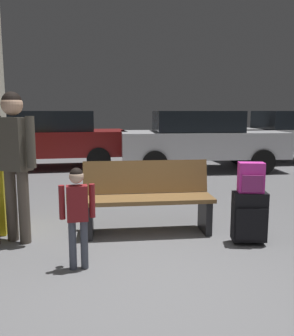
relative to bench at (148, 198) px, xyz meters
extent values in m
cube|color=slate|center=(-0.21, 2.49, -0.49)|extent=(18.00, 18.00, 0.10)
cube|color=brown|center=(-0.01, -0.08, 0.00)|extent=(1.63, 0.58, 0.05)
cube|color=brown|center=(0.02, 0.17, 0.23)|extent=(1.60, 0.26, 0.42)
cube|color=black|center=(-0.72, -0.01, -0.23)|extent=(0.12, 0.41, 0.41)
cube|color=black|center=(0.71, -0.14, -0.23)|extent=(0.12, 0.41, 0.41)
cube|color=black|center=(1.05, -0.65, -0.12)|extent=(0.42, 0.29, 0.56)
cube|color=black|center=(1.02, -0.76, -0.18)|extent=(0.34, 0.11, 0.36)
cube|color=#A5A5AA|center=(1.07, -0.57, 0.15)|extent=(0.14, 0.06, 0.02)
cylinder|color=black|center=(0.91, -0.53, -0.42)|extent=(0.03, 0.05, 0.04)
cylinder|color=black|center=(1.22, -0.61, -0.42)|extent=(0.03, 0.05, 0.04)
cube|color=#D833A5|center=(1.05, -0.65, 0.33)|extent=(0.31, 0.23, 0.34)
cube|color=#8E2B70|center=(1.02, -0.74, 0.28)|extent=(0.23, 0.09, 0.19)
cylinder|color=black|center=(1.05, -0.65, 0.49)|extent=(0.06, 0.04, 0.02)
cylinder|color=#4C5160|center=(-0.82, -0.93, -0.20)|extent=(0.07, 0.07, 0.48)
cylinder|color=#4C5160|center=(-0.93, -0.93, -0.20)|extent=(0.07, 0.07, 0.48)
cube|color=maroon|center=(-0.88, -0.93, 0.21)|extent=(0.20, 0.12, 0.34)
cylinder|color=maroon|center=(-0.74, -0.93, 0.23)|extent=(0.06, 0.06, 0.32)
cylinder|color=maroon|center=(-1.02, -0.93, 0.23)|extent=(0.06, 0.06, 0.32)
sphere|color=beige|center=(-0.88, -0.93, 0.47)|extent=(0.14, 0.14, 0.14)
sphere|color=black|center=(-0.88, -0.93, 0.49)|extent=(0.13, 0.13, 0.13)
cylinder|color=#E5D84C|center=(-0.95, -0.83, 0.23)|extent=(0.06, 0.06, 0.10)
cylinder|color=red|center=(-0.95, -0.83, 0.30)|extent=(0.01, 0.01, 0.06)
cylinder|color=brown|center=(-1.47, -0.09, -0.02)|extent=(0.13, 0.13, 0.84)
cylinder|color=brown|center=(-1.62, 0.03, -0.02)|extent=(0.13, 0.13, 0.84)
cube|color=#4C473D|center=(-1.54, -0.03, 0.70)|extent=(0.40, 0.37, 0.60)
cylinder|color=#4C473D|center=(-1.35, -0.18, 0.73)|extent=(0.10, 0.10, 0.57)
sphere|color=tan|center=(-1.54, -0.03, 1.14)|extent=(0.24, 0.24, 0.24)
sphere|color=black|center=(-1.54, -0.03, 1.17)|extent=(0.22, 0.22, 0.22)
cube|color=maroon|center=(-1.52, 5.65, 0.23)|extent=(4.13, 1.76, 0.64)
cube|color=black|center=(-1.37, 5.65, 0.81)|extent=(2.12, 1.57, 0.52)
cylinder|color=black|center=(-2.81, 6.47, -0.14)|extent=(0.60, 0.21, 0.60)
cylinder|color=black|center=(-0.23, 4.83, -0.14)|extent=(0.60, 0.21, 0.60)
cylinder|color=black|center=(-0.21, 6.43, -0.14)|extent=(0.60, 0.21, 0.60)
cube|color=silver|center=(2.39, 4.51, 0.23)|extent=(4.27, 2.18, 0.64)
cube|color=black|center=(2.24, 4.53, 0.81)|extent=(2.27, 1.78, 0.52)
cylinder|color=black|center=(3.77, 5.15, -0.14)|extent=(0.62, 0.27, 0.60)
cylinder|color=black|center=(3.58, 3.56, -0.14)|extent=(0.62, 0.27, 0.60)
cylinder|color=black|center=(1.19, 5.46, -0.14)|extent=(0.62, 0.27, 0.60)
cylinder|color=black|center=(1.00, 3.87, -0.14)|extent=(0.62, 0.27, 0.60)
cube|color=silver|center=(5.50, 5.42, 0.23)|extent=(4.17, 1.87, 0.64)
cylinder|color=black|center=(4.17, 4.68, -0.14)|extent=(0.61, 0.23, 0.60)
cylinder|color=black|center=(4.24, 6.28, -0.14)|extent=(0.61, 0.23, 0.60)
camera|label=1|loc=(-0.93, -4.33, 1.07)|focal=38.87mm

